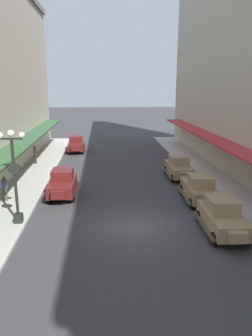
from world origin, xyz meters
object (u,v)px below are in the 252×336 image
parked_car_4 (76,144)px  lamp_post_with_clock (14,173)px  parked_car_0 (62,183)px  parked_car_1 (222,216)px  parked_car_2 (179,167)px  pedestrian_0 (35,155)px  pedestrian_2 (5,188)px  parked_car_3 (199,188)px  fire_hydrant (206,177)px

parked_car_4 → lamp_post_with_clock: lamp_post_with_clock is taller
parked_car_0 → parked_car_4: (-0.20, 15.43, 0.00)m
lamp_post_with_clock → parked_car_1: bearing=-9.3°
parked_car_0 → parked_car_4: same height
parked_car_2 → parked_car_4: same height
parked_car_2 → pedestrian_0: (-12.89, 5.33, 0.07)m
parked_car_4 → pedestrian_2: (-3.41, -16.59, 0.05)m
parked_car_3 → fire_hydrant: 3.99m
pedestrian_2 → parked_car_3: bearing=-3.1°
parked_car_0 → fire_hydrant: bearing=9.2°
fire_hydrant → parked_car_1: bearing=-102.4°
parked_car_1 → parked_car_2: 10.39m
parked_car_3 → lamp_post_with_clock: size_ratio=0.83×
parked_car_1 → pedestrian_0: 20.20m
lamp_post_with_clock → pedestrian_2: (-1.72, 3.61, -2.00)m
parked_car_2 → parked_car_1: bearing=-91.1°
parked_car_2 → pedestrian_0: bearing=157.5°
parked_car_2 → parked_car_4: 14.94m
parked_car_0 → lamp_post_with_clock: lamp_post_with_clock is taller
parked_car_4 → fire_hydrant: (11.06, -13.67, -0.38)m
parked_car_1 → lamp_post_with_clock: (-10.92, 1.78, 2.04)m
parked_car_1 → pedestrian_0: size_ratio=2.57×
parked_car_2 → fire_hydrant: parked_car_2 is taller
fire_hydrant → pedestrian_0: (-14.52, 7.40, 0.45)m
parked_car_1 → parked_car_2: bearing=88.9°
parked_car_2 → parked_car_4: (-9.42, 11.60, 0.00)m
parked_car_0 → pedestrian_0: 9.86m
parked_car_2 → parked_car_4: size_ratio=0.99×
pedestrian_0 → parked_car_1: bearing=-51.1°
lamp_post_with_clock → parked_car_2: bearing=37.7°
parked_car_0 → pedestrian_2: (-3.61, -1.16, 0.05)m
parked_car_3 → lamp_post_with_clock: bearing=-165.3°
parked_car_2 → fire_hydrant: (1.63, -2.08, -0.38)m
parked_car_2 → pedestrian_0: parked_car_2 is taller
pedestrian_0 → pedestrian_2: 10.32m
parked_car_4 → parked_car_3: bearing=-61.4°
lamp_post_with_clock → pedestrian_0: 14.18m
fire_hydrant → pedestrian_2: 14.76m
pedestrian_0 → pedestrian_2: bearing=-89.7°
parked_car_3 → fire_hydrant: bearing=65.7°
parked_car_0 → parked_car_2: 9.99m
parked_car_0 → parked_car_1: same height
parked_car_2 → parked_car_4: bearing=129.1°
parked_car_3 → parked_car_4: size_ratio=1.00×
parked_car_4 → pedestrian_2: size_ratio=2.62×
parked_car_0 → parked_car_1: 11.15m
parked_car_1 → parked_car_3: size_ratio=1.00×
parked_car_0 → parked_car_2: bearing=22.6°
lamp_post_with_clock → pedestrian_0: lamp_post_with_clock is taller
fire_hydrant → lamp_post_with_clock: bearing=-152.9°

